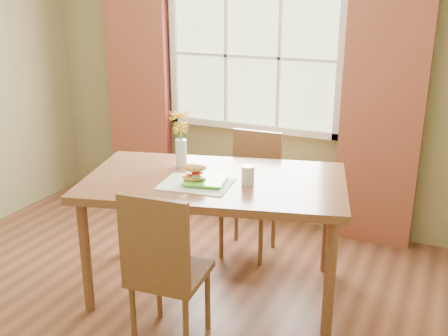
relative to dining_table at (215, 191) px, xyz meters
name	(u,v)px	position (x,y,z in m)	size (l,w,h in m)	color
room	(133,119)	(-0.27, -0.53, 0.59)	(4.24, 3.84, 2.74)	brown
window	(253,57)	(-0.27, 1.34, 0.74)	(1.62, 0.06, 1.32)	#B4C696
curtain_left	(138,94)	(-1.42, 1.25, 0.34)	(0.65, 0.08, 2.20)	maroon
curtain_right	(381,116)	(0.88, 1.25, 0.34)	(0.65, 0.08, 2.20)	maroon
dining_table	(215,191)	(0.00, 0.00, 0.00)	(1.94, 1.39, 0.85)	brown
chair_near	(163,265)	(0.01, -0.71, -0.21)	(0.46, 0.46, 1.01)	brown
chair_far	(252,187)	(0.00, 0.71, -0.22)	(0.43, 0.43, 0.99)	brown
placemat	(196,184)	(-0.06, -0.16, 0.09)	(0.45, 0.33, 0.01)	beige
plate	(205,181)	(-0.02, -0.11, 0.10)	(0.26, 0.26, 0.01)	#58C431
croissant_sandwich	(195,172)	(-0.08, -0.14, 0.17)	(0.19, 0.17, 0.12)	#FAB855
water_glass	(248,176)	(0.25, -0.01, 0.15)	(0.08, 0.08, 0.13)	silver
flower_vase	(181,133)	(-0.33, 0.13, 0.33)	(0.17, 0.17, 0.41)	silver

